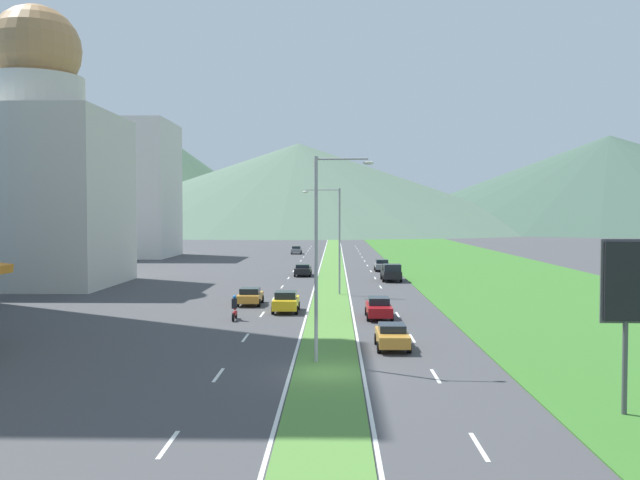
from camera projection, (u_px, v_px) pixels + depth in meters
The scene contains 51 objects.
ground_plane at pixel (327, 374), 32.92m from camera, with size 600.00×600.00×0.00m, color #424244.
grass_median at pixel (332, 270), 92.86m from camera, with size 3.20×240.00×0.06m, color #518438.
grass_verge_right at pixel (487, 270), 92.41m from camera, with size 24.00×240.00×0.06m, color #387028.
lane_dash_left_1 at pixel (168, 444), 22.85m from camera, with size 0.16×2.80×0.01m, color silver.
lane_dash_left_2 at pixel (218, 375), 32.65m from camera, with size 0.16×2.80×0.01m, color silver.
lane_dash_left_3 at pixel (245, 338), 42.45m from camera, with size 0.16×2.80×0.01m, color silver.
lane_dash_left_4 at pixel (262, 314), 52.25m from camera, with size 0.16×2.80×0.01m, color silver.
lane_dash_left_5 at pixel (274, 298), 62.04m from camera, with size 0.16×2.80×0.01m, color silver.
lane_dash_left_6 at pixel (282, 287), 71.84m from camera, with size 0.16×2.80×0.01m, color silver.
lane_dash_left_7 at pixel (288, 278), 81.64m from camera, with size 0.16×2.80×0.01m, color silver.
lane_dash_left_8 at pixel (293, 271), 91.44m from camera, with size 0.16×2.80×0.01m, color silver.
lane_dash_left_9 at pixel (298, 265), 101.24m from camera, with size 0.16×2.80×0.01m, color silver.
lane_dash_left_10 at pixel (301, 261), 111.04m from camera, with size 0.16×2.80×0.01m, color silver.
lane_dash_left_11 at pixel (304, 257), 120.84m from camera, with size 0.16×2.80×0.01m, color silver.
lane_dash_left_12 at pixel (306, 254), 130.64m from camera, with size 0.16×2.80×0.01m, color silver.
lane_dash_left_13 at pixel (308, 251), 140.44m from camera, with size 0.16×2.80×0.01m, color silver.
lane_dash_left_14 at pixel (310, 248), 150.24m from camera, with size 0.16×2.80×0.01m, color silver.
lane_dash_left_15 at pixel (311, 246), 160.04m from camera, with size 0.16×2.80×0.01m, color silver.
lane_dash_right_1 at pixel (479, 447), 22.62m from camera, with size 0.16×2.80×0.01m, color silver.
lane_dash_right_2 at pixel (436, 376), 32.42m from camera, with size 0.16×2.80×0.01m, color silver.
lane_dash_right_3 at pixel (412, 338), 42.22m from camera, with size 0.16×2.80×0.01m, color silver.
lane_dash_right_4 at pixel (398, 315), 52.02m from camera, with size 0.16×2.80×0.01m, color silver.
lane_dash_right_5 at pixel (388, 299), 61.82m from camera, with size 0.16×2.80×0.01m, color silver.
lane_dash_right_6 at pixel (381, 287), 71.62m from camera, with size 0.16×2.80×0.01m, color silver.
lane_dash_right_7 at pixel (375, 278), 81.42m from camera, with size 0.16×2.80×0.01m, color silver.
lane_dash_right_8 at pixel (371, 271), 91.22m from camera, with size 0.16×2.80×0.01m, color silver.
lane_dash_right_9 at pixel (367, 266), 101.02m from camera, with size 0.16×2.80×0.01m, color silver.
lane_dash_right_10 at pixel (365, 261), 110.82m from camera, with size 0.16×2.80×0.01m, color silver.
lane_dash_right_11 at pixel (362, 257), 120.62m from camera, with size 0.16×2.80×0.01m, color silver.
lane_dash_right_12 at pixel (360, 254), 130.42m from camera, with size 0.16×2.80×0.01m, color silver.
lane_dash_right_13 at pixel (358, 251), 140.22m from camera, with size 0.16×2.80×0.01m, color silver.
lane_dash_right_14 at pixel (357, 249), 150.02m from camera, with size 0.16×2.80×0.01m, color silver.
lane_dash_right_15 at pixel (356, 246), 159.82m from camera, with size 0.16×2.80×0.01m, color silver.
edge_line_median_left at pixel (319, 270), 92.90m from camera, with size 0.16×240.00×0.01m, color silver.
edge_line_median_right at pixel (345, 270), 92.82m from camera, with size 0.16×240.00×0.01m, color silver.
domed_building at pixel (38, 173), 73.11m from camera, with size 16.22×16.22×29.37m.
midrise_colored at pixel (127, 190), 121.55m from camera, with size 15.98×15.98×23.58m, color silver.
hill_far_left at pixel (165, 183), 316.68m from camera, with size 120.46×120.46×42.79m, color #47664C.
hill_far_center at pixel (299, 187), 306.86m from camera, with size 222.68×222.68×38.54m, color #516B56.
hill_far_right at pixel (609, 183), 322.67m from camera, with size 239.50×239.50×43.81m, color #3D5647.
street_lamp_near at pixel (322, 246), 35.03m from camera, with size 2.99×0.40×10.50m.
street_lamp_mid at pixel (335, 233), 64.65m from camera, with size 3.55×0.35×9.96m.
car_0 at pixel (382, 265), 91.54m from camera, with size 1.95×4.09×1.52m.
car_1 at pixel (303, 270), 84.53m from camera, with size 2.03×4.72×1.42m.
car_2 at pixel (379, 308), 50.34m from camera, with size 1.88×4.58×1.52m.
car_3 at pixel (296, 250), 130.19m from camera, with size 1.93×4.04×1.47m.
car_4 at pixel (250, 296), 57.72m from camera, with size 1.97×4.08×1.42m.
car_5 at pixel (392, 336), 39.03m from camera, with size 1.85×4.01×1.37m.
car_6 at pixel (286, 302), 53.50m from camera, with size 2.01×4.12×1.61m.
pickup_truck_0 at pixel (391, 272), 77.94m from camera, with size 2.18×5.40×2.00m.
motorcycle_rider at pixel (235, 310), 49.40m from camera, with size 0.36×2.00×1.80m.
Camera 1 is at (0.40, -32.65, 7.62)m, focal length 38.96 mm.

